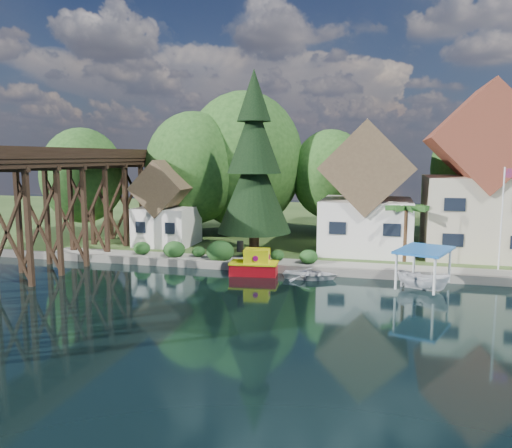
# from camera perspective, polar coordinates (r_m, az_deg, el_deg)

# --- Properties ---
(ground) EXTENTS (140.00, 140.00, 0.00)m
(ground) POSITION_cam_1_polar(r_m,az_deg,el_deg) (30.33, -2.30, -8.85)
(ground) COLOR black
(ground) RESTS_ON ground
(bank) EXTENTS (140.00, 52.00, 0.50)m
(bank) POSITION_cam_1_polar(r_m,az_deg,el_deg) (62.96, 6.61, 0.02)
(bank) COLOR #2A461C
(bank) RESTS_ON ground
(seawall) EXTENTS (60.00, 0.40, 0.62)m
(seawall) POSITION_cam_1_polar(r_m,az_deg,el_deg) (37.05, 7.26, -5.34)
(seawall) COLOR slate
(seawall) RESTS_ON ground
(promenade) EXTENTS (50.00, 2.60, 0.06)m
(promenade) POSITION_cam_1_polar(r_m,az_deg,el_deg) (38.09, 10.50, -4.71)
(promenade) COLOR gray
(promenade) RESTS_ON bank
(trestle_bridge) EXTENTS (4.12, 44.18, 9.30)m
(trestle_bridge) POSITION_cam_1_polar(r_m,az_deg,el_deg) (41.17, -22.01, 2.57)
(trestle_bridge) COLOR black
(trestle_bridge) RESTS_ON ground
(house_left) EXTENTS (7.64, 8.64, 11.02)m
(house_left) POSITION_cam_1_polar(r_m,az_deg,el_deg) (43.99, 12.56, 2.97)
(house_left) COLOR white
(house_left) RESTS_ON bank
(house_center) EXTENTS (8.65, 9.18, 13.89)m
(house_center) POSITION_cam_1_polar(r_m,az_deg,el_deg) (45.03, 24.18, 4.21)
(house_center) COLOR #BCB193
(house_center) RESTS_ON bank
(shed) EXTENTS (5.09, 5.40, 7.85)m
(shed) POSITION_cam_1_polar(r_m,az_deg,el_deg) (46.81, -10.16, 1.70)
(shed) COLOR white
(shed) RESTS_ON bank
(bg_trees) EXTENTS (49.90, 13.30, 10.57)m
(bg_trees) POSITION_cam_1_polar(r_m,az_deg,el_deg) (49.65, 5.87, 6.12)
(bg_trees) COLOR #382314
(bg_trees) RESTS_ON bank
(shrubs) EXTENTS (15.76, 2.47, 1.70)m
(shrubs) POSITION_cam_1_polar(r_m,az_deg,el_deg) (39.99, -4.82, -2.99)
(shrubs) COLOR #1A4318
(shrubs) RESTS_ON bank
(conifer) EXTENTS (6.16, 6.16, 15.18)m
(conifer) POSITION_cam_1_polar(r_m,az_deg,el_deg) (41.35, -0.22, 6.57)
(conifer) COLOR #382314
(conifer) RESTS_ON bank
(palm_tree) EXTENTS (3.39, 3.39, 4.68)m
(palm_tree) POSITION_cam_1_polar(r_m,az_deg,el_deg) (40.22, 16.79, 1.60)
(palm_tree) COLOR #382314
(palm_tree) RESTS_ON bank
(flagpole) EXTENTS (1.12, 0.42, 7.42)m
(flagpole) POSITION_cam_1_polar(r_m,az_deg,el_deg) (39.42, 26.54, 1.67)
(flagpole) COLOR white
(flagpole) RESTS_ON bank
(tugboat) EXTENTS (3.68, 2.26, 2.55)m
(tugboat) POSITION_cam_1_polar(r_m,az_deg,el_deg) (36.80, -0.17, -4.64)
(tugboat) COLOR red
(tugboat) RESTS_ON ground
(boat_white_a) EXTENTS (3.90, 2.84, 0.79)m
(boat_white_a) POSITION_cam_1_polar(r_m,az_deg,el_deg) (35.89, 6.23, -5.61)
(boat_white_a) COLOR silver
(boat_white_a) RESTS_ON ground
(boat_canopy) EXTENTS (4.18, 4.97, 2.72)m
(boat_canopy) POSITION_cam_1_polar(r_m,az_deg,el_deg) (34.38, 18.58, -5.25)
(boat_canopy) COLOR silver
(boat_canopy) RESTS_ON ground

